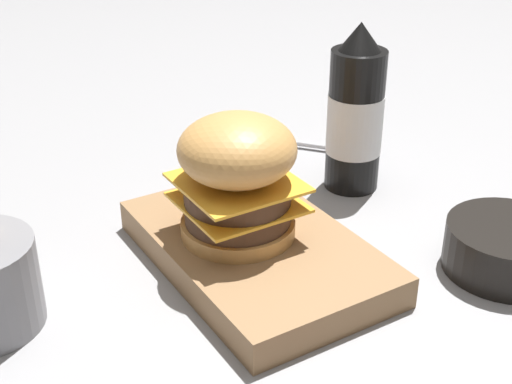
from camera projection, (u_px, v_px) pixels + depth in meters
ground_plane at (254, 285)px, 0.68m from camera, size 6.00×6.00×0.00m
serving_board at (256, 251)px, 0.71m from camera, size 0.28×0.17×0.03m
burger at (237, 176)px, 0.68m from camera, size 0.11×0.11×0.12m
ketchup_bottle at (355, 116)px, 0.83m from camera, size 0.07×0.07×0.20m
side_bowl at (508, 247)px, 0.70m from camera, size 0.12×0.12×0.05m
spoon at (244, 136)px, 0.99m from camera, size 0.16×0.14×0.01m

